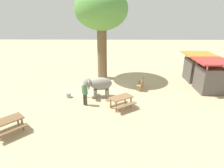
{
  "coord_description": "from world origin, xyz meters",
  "views": [
    {
      "loc": [
        14.31,
        1.41,
        6.01
      ],
      "look_at": [
        0.55,
        1.2,
        0.8
      ],
      "focal_mm": 30.76,
      "sensor_mm": 36.0,
      "label": 1
    }
  ],
  "objects_px": {
    "market_stall_orange": "(197,68)",
    "person_handler": "(85,92)",
    "elephant": "(98,85)",
    "feed_bucket": "(69,95)",
    "shade_tree_main": "(101,11)",
    "market_stall_red": "(210,78)",
    "picnic_table_near": "(121,100)",
    "picnic_table_far": "(8,123)",
    "wooden_bench": "(141,83)"
  },
  "relations": [
    {
      "from": "elephant",
      "to": "feed_bucket",
      "type": "distance_m",
      "value": 2.34
    },
    {
      "from": "person_handler",
      "to": "picnic_table_near",
      "type": "distance_m",
      "value": 2.47
    },
    {
      "from": "person_handler",
      "to": "market_stall_red",
      "type": "distance_m",
      "value": 9.87
    },
    {
      "from": "shade_tree_main",
      "to": "feed_bucket",
      "type": "distance_m",
      "value": 7.75
    },
    {
      "from": "feed_bucket",
      "to": "elephant",
      "type": "bearing_deg",
      "value": 94.72
    },
    {
      "from": "wooden_bench",
      "to": "picnic_table_near",
      "type": "distance_m",
      "value": 3.8
    },
    {
      "from": "elephant",
      "to": "picnic_table_far",
      "type": "height_order",
      "value": "elephant"
    },
    {
      "from": "picnic_table_near",
      "to": "market_stall_orange",
      "type": "bearing_deg",
      "value": 3.52
    },
    {
      "from": "shade_tree_main",
      "to": "market_stall_orange",
      "type": "xyz_separation_m",
      "value": [
        0.53,
        8.69,
        -4.9
      ]
    },
    {
      "from": "picnic_table_near",
      "to": "picnic_table_far",
      "type": "distance_m",
      "value": 6.65
    },
    {
      "from": "picnic_table_near",
      "to": "feed_bucket",
      "type": "bearing_deg",
      "value": 123.16
    },
    {
      "from": "market_stall_red",
      "to": "feed_bucket",
      "type": "bearing_deg",
      "value": -82.75
    },
    {
      "from": "market_stall_red",
      "to": "person_handler",
      "type": "bearing_deg",
      "value": -74.55
    },
    {
      "from": "person_handler",
      "to": "shade_tree_main",
      "type": "bearing_deg",
      "value": 26.51
    },
    {
      "from": "picnic_table_far",
      "to": "feed_bucket",
      "type": "height_order",
      "value": "picnic_table_far"
    },
    {
      "from": "market_stall_orange",
      "to": "person_handler",
      "type": "bearing_deg",
      "value": -61.21
    },
    {
      "from": "person_handler",
      "to": "shade_tree_main",
      "type": "height_order",
      "value": "shade_tree_main"
    },
    {
      "from": "elephant",
      "to": "market_stall_orange",
      "type": "height_order",
      "value": "market_stall_orange"
    },
    {
      "from": "person_handler",
      "to": "feed_bucket",
      "type": "bearing_deg",
      "value": 83.52
    },
    {
      "from": "person_handler",
      "to": "wooden_bench",
      "type": "height_order",
      "value": "person_handler"
    },
    {
      "from": "person_handler",
      "to": "wooden_bench",
      "type": "xyz_separation_m",
      "value": [
        -3.04,
        4.17,
        -0.48
      ]
    },
    {
      "from": "shade_tree_main",
      "to": "market_stall_orange",
      "type": "distance_m",
      "value": 9.99
    },
    {
      "from": "picnic_table_far",
      "to": "picnic_table_near",
      "type": "bearing_deg",
      "value": -21.39
    },
    {
      "from": "shade_tree_main",
      "to": "market_stall_red",
      "type": "height_order",
      "value": "shade_tree_main"
    },
    {
      "from": "picnic_table_far",
      "to": "market_stall_orange",
      "type": "xyz_separation_m",
      "value": [
        -8.47,
        13.07,
        0.55
      ]
    },
    {
      "from": "shade_tree_main",
      "to": "wooden_bench",
      "type": "relative_size",
      "value": 5.48
    },
    {
      "from": "picnic_table_far",
      "to": "person_handler",
      "type": "bearing_deg",
      "value": -5.02
    },
    {
      "from": "wooden_bench",
      "to": "market_stall_red",
      "type": "xyz_separation_m",
      "value": [
        0.42,
        5.35,
        0.67
      ]
    },
    {
      "from": "wooden_bench",
      "to": "feed_bucket",
      "type": "height_order",
      "value": "wooden_bench"
    },
    {
      "from": "picnic_table_far",
      "to": "market_stall_orange",
      "type": "bearing_deg",
      "value": -14.42
    },
    {
      "from": "picnic_table_near",
      "to": "market_stall_orange",
      "type": "relative_size",
      "value": 0.82
    },
    {
      "from": "feed_bucket",
      "to": "picnic_table_far",
      "type": "bearing_deg",
      "value": -25.57
    },
    {
      "from": "feed_bucket",
      "to": "market_stall_orange",
      "type": "bearing_deg",
      "value": 110.06
    },
    {
      "from": "person_handler",
      "to": "picnic_table_near",
      "type": "height_order",
      "value": "person_handler"
    },
    {
      "from": "person_handler",
      "to": "feed_bucket",
      "type": "distance_m",
      "value": 2.04
    },
    {
      "from": "elephant",
      "to": "wooden_bench",
      "type": "xyz_separation_m",
      "value": [
        -1.63,
        3.39,
        -0.49
      ]
    },
    {
      "from": "wooden_bench",
      "to": "market_stall_red",
      "type": "distance_m",
      "value": 5.4
    },
    {
      "from": "wooden_bench",
      "to": "market_stall_orange",
      "type": "distance_m",
      "value": 5.81
    },
    {
      "from": "elephant",
      "to": "feed_bucket",
      "type": "height_order",
      "value": "elephant"
    },
    {
      "from": "feed_bucket",
      "to": "picnic_table_near",
      "type": "bearing_deg",
      "value": 67.73
    },
    {
      "from": "person_handler",
      "to": "picnic_table_far",
      "type": "distance_m",
      "value": 4.83
    },
    {
      "from": "picnic_table_near",
      "to": "picnic_table_far",
      "type": "xyz_separation_m",
      "value": [
        2.91,
        -5.98,
        0.0
      ]
    },
    {
      "from": "person_handler",
      "to": "market_stall_orange",
      "type": "xyz_separation_m",
      "value": [
        -5.23,
        9.51,
        0.19
      ]
    },
    {
      "from": "picnic_table_near",
      "to": "feed_bucket",
      "type": "relative_size",
      "value": 5.76
    },
    {
      "from": "market_stall_orange",
      "to": "market_stall_red",
      "type": "height_order",
      "value": "same"
    },
    {
      "from": "shade_tree_main",
      "to": "picnic_table_near",
      "type": "height_order",
      "value": "shade_tree_main"
    },
    {
      "from": "elephant",
      "to": "picnic_table_near",
      "type": "height_order",
      "value": "elephant"
    },
    {
      "from": "elephant",
      "to": "picnic_table_near",
      "type": "relative_size",
      "value": 1.05
    },
    {
      "from": "market_stall_orange",
      "to": "elephant",
      "type": "bearing_deg",
      "value": -66.44
    },
    {
      "from": "shade_tree_main",
      "to": "wooden_bench",
      "type": "xyz_separation_m",
      "value": [
        2.72,
        3.34,
        -5.57
      ]
    }
  ]
}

